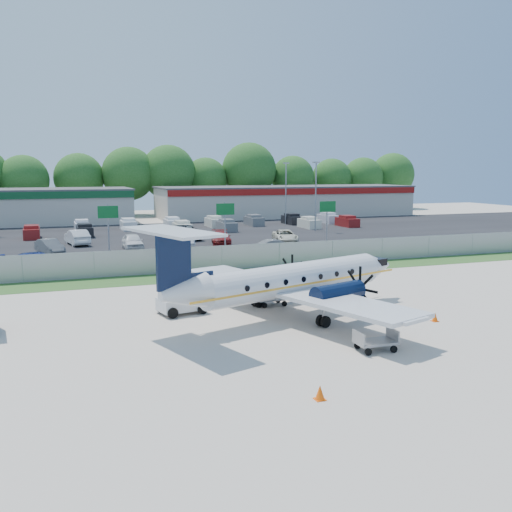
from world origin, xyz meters
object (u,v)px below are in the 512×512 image
object	(u,v)px
aircraft	(290,280)
pushback_tug	(183,302)
baggage_cart_far	(376,341)
baggage_cart_near	(271,298)

from	to	relation	value
aircraft	pushback_tug	xyz separation A→B (m)	(-5.38, 2.68, -1.39)
pushback_tug	aircraft	bearing A→B (deg)	-26.52
pushback_tug	baggage_cart_far	xyz separation A→B (m)	(6.59, -9.67, -0.21)
aircraft	pushback_tug	bearing A→B (deg)	153.48
pushback_tug	baggage_cart_far	bearing A→B (deg)	-55.74
aircraft	baggage_cart_near	size ratio (longest dim) A/B	9.42
aircraft	baggage_cart_near	xyz separation A→B (m)	(-0.01, 2.68, -1.60)
aircraft	pushback_tug	size ratio (longest dim) A/B	6.15
baggage_cart_near	pushback_tug	bearing A→B (deg)	180.00
aircraft	baggage_cart_near	world-z (taller)	aircraft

